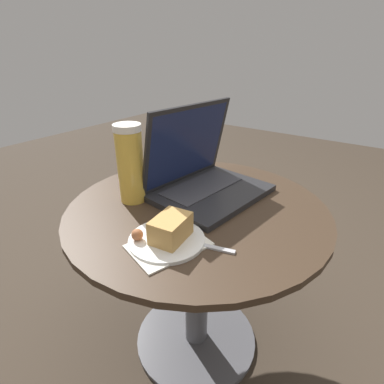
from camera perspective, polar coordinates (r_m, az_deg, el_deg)
name	(u,v)px	position (r m, az deg, el deg)	size (l,w,h in m)	color
ground_plane	(196,338)	(1.22, 0.77, -26.03)	(6.00, 6.00, 0.00)	#382D23
table	(197,250)	(0.94, 0.92, -10.98)	(0.74, 0.74, 0.56)	#515156
napkin	(169,245)	(0.69, -4.45, -10.07)	(0.20, 0.17, 0.00)	silver
laptop	(203,176)	(0.91, 2.10, 3.02)	(0.36, 0.30, 0.26)	#232326
beer_glass	(130,164)	(0.86, -11.66, 5.26)	(0.08, 0.08, 0.23)	gold
snack_plate	(168,233)	(0.70, -4.60, -7.87)	(0.18, 0.18, 0.06)	silver
fork	(192,243)	(0.70, -0.07, -9.67)	(0.06, 0.18, 0.00)	#B2B2B7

